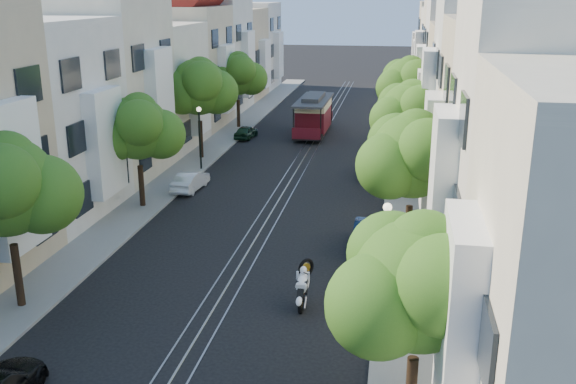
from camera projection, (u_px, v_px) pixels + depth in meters
The scene contains 25 objects.
ground at pixel (307, 153), 47.61m from camera, with size 200.00×200.00×0.00m, color black.
sidewalk_east at pixel (406, 156), 46.42m from camera, with size 2.50×80.00×0.12m, color gray.
sidewalk_west at pixel (213, 148), 48.77m from camera, with size 2.50×80.00×0.12m, color gray.
rail_left at pixel (300, 152), 47.70m from camera, with size 0.06×80.00×0.02m, color gray.
rail_slot at pixel (307, 153), 47.61m from camera, with size 0.06×80.00×0.02m, color gray.
rail_right at pixel (314, 153), 47.52m from camera, with size 0.06×80.00×0.02m, color gray.
lane_line at pixel (307, 153), 47.61m from camera, with size 0.08×80.00×0.01m, color tan.
townhouses_east at pixel (478, 87), 44.06m from camera, with size 7.75×72.00×12.00m.
townhouses_west at pixel (150, 81), 47.94m from camera, with size 7.75×72.00×11.76m.
tree_e_a at pixel (420, 288), 15.95m from camera, with size 4.72×3.87×6.27m.
tree_e_b at pixel (414, 158), 27.13m from camera, with size 4.93×4.08×6.68m.
tree_e_c at pixel (411, 114), 37.52m from camera, with size 4.84×3.99×6.52m.
tree_e_d at pixel (409, 84), 47.78m from camera, with size 5.01×4.16×6.85m.
tree_w_a at pixel (7, 189), 22.88m from camera, with size 4.93×4.08×6.68m.
tree_w_b at pixel (138, 130), 34.26m from camera, with size 4.72×3.87×6.27m.
tree_w_c at pixel (199, 88), 44.41m from camera, with size 5.13×4.28×7.09m.
tree_w_d at pixel (238, 75), 54.89m from camera, with size 4.84×3.99×6.52m.
lamp_east at pixel (386, 241), 23.17m from camera, with size 0.32×0.32×4.16m.
lamp_west at pixel (200, 129), 42.14m from camera, with size 0.32×0.32×4.16m.
sportbike_rider at pixel (303, 284), 24.17m from camera, with size 0.60×1.99×1.72m.
cable_car at pixel (314, 113), 53.28m from camera, with size 2.56×7.87×3.01m.
parked_car_e_mid at pixel (368, 236), 29.69m from camera, with size 1.32×3.80×1.25m, color #0C1E3F.
parked_car_e_far at pixel (376, 166), 41.81m from camera, with size 1.96×4.26×1.18m, color #9C240E.
parked_car_w_mid at pixel (190, 181), 38.56m from camera, with size 1.21×3.48×1.15m, color white.
parked_car_w_far at pixel (246, 132), 52.18m from camera, with size 1.25×3.12×1.06m, color black.
Camera 1 is at (6.47, -17.87, 11.45)m, focal length 40.00 mm.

